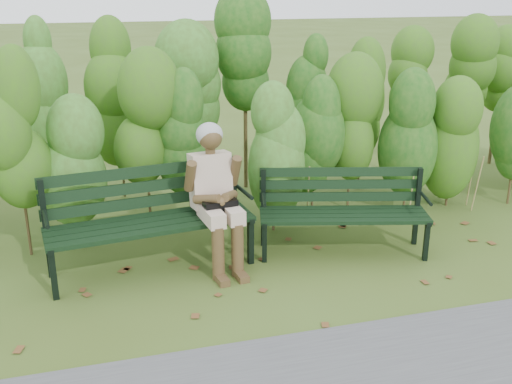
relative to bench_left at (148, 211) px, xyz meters
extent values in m
plane|color=#3D4E18|center=(1.00, -0.60, -0.57)|extent=(80.00, 80.00, 0.00)
cylinder|color=#47381E|center=(-1.14, 0.70, -0.17)|extent=(0.03, 0.03, 0.80)
ellipsoid|color=#3D6021|center=(-1.14, 0.70, 0.47)|extent=(0.64, 0.64, 1.44)
cylinder|color=#47381E|center=(-0.53, 0.70, -0.17)|extent=(0.03, 0.03, 0.80)
ellipsoid|color=#3D6021|center=(-0.53, 0.70, 0.47)|extent=(0.64, 0.64, 1.44)
cylinder|color=#47381E|center=(0.08, 0.70, -0.17)|extent=(0.03, 0.03, 0.80)
ellipsoid|color=#3D6021|center=(0.08, 0.70, 0.47)|extent=(0.64, 0.64, 1.44)
cylinder|color=#47381E|center=(0.69, 0.70, -0.17)|extent=(0.03, 0.03, 0.80)
ellipsoid|color=#3D6021|center=(0.69, 0.70, 0.47)|extent=(0.64, 0.64, 1.44)
cylinder|color=#47381E|center=(1.31, 0.70, -0.17)|extent=(0.03, 0.03, 0.80)
ellipsoid|color=#3D6021|center=(1.31, 0.70, 0.47)|extent=(0.64, 0.64, 1.44)
cylinder|color=#47381E|center=(1.92, 0.70, -0.17)|extent=(0.03, 0.03, 0.80)
ellipsoid|color=#3D6021|center=(1.92, 0.70, 0.47)|extent=(0.64, 0.64, 1.44)
cylinder|color=#47381E|center=(2.53, 0.70, -0.17)|extent=(0.03, 0.03, 0.80)
ellipsoid|color=#3D6021|center=(2.53, 0.70, 0.47)|extent=(0.64, 0.64, 1.44)
cylinder|color=#47381E|center=(3.14, 0.70, -0.17)|extent=(0.03, 0.03, 0.80)
ellipsoid|color=#3D6021|center=(3.14, 0.70, 0.47)|extent=(0.64, 0.64, 1.44)
cylinder|color=#47381E|center=(3.75, 0.70, -0.17)|extent=(0.03, 0.03, 0.80)
ellipsoid|color=#3D6021|center=(3.75, 0.70, 0.47)|extent=(0.64, 0.64, 1.44)
cylinder|color=#47381E|center=(4.36, 0.70, -0.17)|extent=(0.03, 0.03, 0.80)
ellipsoid|color=#3D6021|center=(4.36, 0.70, 0.47)|extent=(0.64, 0.64, 1.44)
cylinder|color=#47381E|center=(-0.92, 1.70, -0.02)|extent=(0.04, 0.04, 1.10)
ellipsoid|color=#165015|center=(-0.92, 1.70, 0.86)|extent=(0.70, 0.70, 1.98)
cylinder|color=#47381E|center=(-0.15, 1.70, -0.02)|extent=(0.04, 0.04, 1.10)
ellipsoid|color=#165015|center=(-0.15, 1.70, 0.86)|extent=(0.70, 0.70, 1.98)
cylinder|color=#47381E|center=(0.62, 1.70, -0.02)|extent=(0.04, 0.04, 1.10)
ellipsoid|color=#165015|center=(0.62, 1.70, 0.86)|extent=(0.70, 0.70, 1.98)
cylinder|color=#47381E|center=(1.38, 1.70, -0.02)|extent=(0.04, 0.04, 1.10)
ellipsoid|color=#165015|center=(1.38, 1.70, 0.86)|extent=(0.70, 0.70, 1.98)
cylinder|color=#47381E|center=(2.15, 1.70, -0.02)|extent=(0.04, 0.04, 1.10)
ellipsoid|color=#165015|center=(2.15, 1.70, 0.86)|extent=(0.70, 0.70, 1.98)
cylinder|color=#47381E|center=(2.92, 1.70, -0.02)|extent=(0.04, 0.04, 1.10)
ellipsoid|color=#165015|center=(2.92, 1.70, 0.86)|extent=(0.70, 0.70, 1.98)
cylinder|color=#47381E|center=(3.69, 1.70, -0.02)|extent=(0.04, 0.04, 1.10)
ellipsoid|color=#165015|center=(3.69, 1.70, 0.86)|extent=(0.70, 0.70, 1.98)
cylinder|color=#47381E|center=(4.46, 1.70, -0.02)|extent=(0.04, 0.04, 1.10)
ellipsoid|color=#165015|center=(4.46, 1.70, 0.86)|extent=(0.70, 0.70, 1.98)
cylinder|color=#47381E|center=(5.22, 1.70, -0.02)|extent=(0.04, 0.04, 1.10)
ellipsoid|color=#165015|center=(5.22, 1.70, 0.86)|extent=(0.70, 0.70, 1.98)
cube|color=brown|center=(-0.18, -0.01, -0.56)|extent=(0.11, 0.11, 0.01)
cube|color=brown|center=(3.60, -0.23, -0.56)|extent=(0.11, 0.11, 0.01)
cube|color=brown|center=(2.32, -0.47, -0.56)|extent=(0.11, 0.10, 0.01)
cube|color=brown|center=(-0.68, -1.16, -0.56)|extent=(0.11, 0.11, 0.01)
cube|color=brown|center=(2.00, -0.82, -0.56)|extent=(0.10, 0.11, 0.01)
cube|color=brown|center=(1.29, -0.99, -0.56)|extent=(0.09, 0.10, 0.01)
cube|color=brown|center=(3.30, -0.61, -0.56)|extent=(0.11, 0.11, 0.01)
cube|color=brown|center=(0.67, 0.07, -0.56)|extent=(0.11, 0.11, 0.01)
cube|color=brown|center=(1.65, -1.39, -0.56)|extent=(0.11, 0.09, 0.01)
cube|color=brown|center=(0.37, 0.11, -0.56)|extent=(0.11, 0.09, 0.01)
cube|color=brown|center=(3.87, -0.32, -0.56)|extent=(0.11, 0.11, 0.01)
cube|color=brown|center=(0.76, -0.87, -0.56)|extent=(0.11, 0.10, 0.01)
cube|color=brown|center=(-1.06, -0.85, -0.56)|extent=(0.11, 0.11, 0.01)
cube|color=brown|center=(3.28, -0.30, -0.56)|extent=(0.10, 0.11, 0.01)
cube|color=brown|center=(2.38, -1.76, -0.56)|extent=(0.08, 0.10, 0.01)
cube|color=brown|center=(-0.74, -1.21, -0.56)|extent=(0.11, 0.11, 0.01)
cube|color=brown|center=(0.11, -0.31, -0.56)|extent=(0.11, 0.11, 0.01)
cube|color=brown|center=(-0.74, -0.82, -0.56)|extent=(0.10, 0.09, 0.01)
cube|color=brown|center=(-0.78, -1.47, -0.56)|extent=(0.11, 0.11, 0.01)
cube|color=brown|center=(-1.07, 0.39, -0.56)|extent=(0.09, 0.11, 0.01)
cube|color=brown|center=(0.67, -0.53, -0.56)|extent=(0.10, 0.11, 0.01)
cube|color=black|center=(0.04, -0.32, -0.09)|extent=(1.92, 0.35, 0.04)
cube|color=black|center=(0.02, -0.18, -0.09)|extent=(1.92, 0.35, 0.04)
cube|color=black|center=(0.01, -0.05, -0.09)|extent=(1.92, 0.35, 0.04)
cube|color=black|center=(-0.01, 0.08, -0.09)|extent=(1.92, 0.35, 0.04)
cube|color=black|center=(-0.02, 0.18, 0.03)|extent=(1.92, 0.29, 0.11)
cube|color=black|center=(-0.02, 0.20, 0.18)|extent=(1.92, 0.29, 0.11)
cube|color=black|center=(-0.03, 0.21, 0.33)|extent=(1.92, 0.29, 0.11)
cube|color=black|center=(-0.87, -0.44, -0.33)|extent=(0.06, 0.06, 0.48)
cube|color=black|center=(-0.93, 0.02, -0.09)|extent=(0.06, 0.06, 0.96)
cube|color=black|center=(-0.90, -0.23, -0.11)|extent=(0.12, 0.54, 0.04)
cylinder|color=black|center=(-0.89, -0.28, 0.13)|extent=(0.09, 0.40, 0.04)
cube|color=black|center=(0.95, -0.22, -0.33)|extent=(0.06, 0.06, 0.48)
cube|color=black|center=(0.90, 0.24, -0.09)|extent=(0.06, 0.06, 0.96)
cube|color=black|center=(0.93, -0.01, -0.11)|extent=(0.12, 0.54, 0.04)
cylinder|color=black|center=(0.93, -0.06, 0.13)|extent=(0.09, 0.40, 0.04)
cube|color=black|center=(1.87, -0.41, -0.15)|extent=(1.65, 0.52, 0.04)
cube|color=black|center=(1.90, -0.30, -0.15)|extent=(1.65, 0.52, 0.04)
cube|color=black|center=(1.93, -0.19, -0.15)|extent=(1.65, 0.52, 0.04)
cube|color=black|center=(1.96, -0.08, -0.15)|extent=(1.65, 0.52, 0.04)
cube|color=black|center=(1.98, 0.01, -0.05)|extent=(1.63, 0.47, 0.10)
cube|color=black|center=(1.98, 0.02, 0.08)|extent=(1.63, 0.47, 0.10)
cube|color=black|center=(1.99, 0.04, 0.21)|extent=(1.63, 0.47, 0.10)
cube|color=black|center=(1.09, -0.22, -0.36)|extent=(0.06, 0.06, 0.42)
cube|color=black|center=(1.19, 0.16, -0.15)|extent=(0.06, 0.06, 0.84)
cube|color=black|center=(1.14, -0.04, -0.17)|extent=(0.16, 0.46, 0.04)
cylinder|color=black|center=(1.13, -0.09, 0.04)|extent=(0.12, 0.35, 0.03)
cube|color=black|center=(2.64, -0.62, -0.36)|extent=(0.06, 0.06, 0.42)
cube|color=black|center=(2.74, -0.24, -0.15)|extent=(0.06, 0.06, 0.84)
cube|color=black|center=(2.69, -0.44, -0.17)|extent=(0.16, 0.46, 0.04)
cylinder|color=black|center=(2.68, -0.49, 0.04)|extent=(0.12, 0.35, 0.03)
cube|color=#B7A090|center=(0.56, -0.27, 0.01)|extent=(0.20, 0.46, 0.14)
cube|color=#B7A090|center=(0.75, -0.25, 0.01)|extent=(0.20, 0.46, 0.14)
cylinder|color=#503B20|center=(0.58, -0.45, -0.30)|extent=(0.13, 0.13, 0.52)
cylinder|color=#503B20|center=(0.77, -0.43, -0.30)|extent=(0.13, 0.13, 0.52)
cube|color=#503B20|center=(0.59, -0.54, -0.53)|extent=(0.12, 0.22, 0.06)
cube|color=#503B20|center=(0.78, -0.51, -0.53)|extent=(0.12, 0.22, 0.06)
cube|color=#B7A090|center=(0.62, 0.02, 0.25)|extent=(0.41, 0.31, 0.55)
cylinder|color=#503B20|center=(0.62, 0.00, 0.54)|extent=(0.10, 0.10, 0.11)
sphere|color=#503B20|center=(0.62, -0.01, 0.68)|extent=(0.22, 0.22, 0.22)
ellipsoid|color=gray|center=(0.62, 0.02, 0.70)|extent=(0.26, 0.24, 0.23)
cylinder|color=#503B20|center=(0.41, -0.09, 0.34)|extent=(0.12, 0.23, 0.33)
cylinder|color=#503B20|center=(0.85, -0.04, 0.34)|extent=(0.12, 0.23, 0.33)
cylinder|color=#503B20|center=(0.53, -0.21, 0.15)|extent=(0.26, 0.26, 0.14)
cylinder|color=#503B20|center=(0.75, -0.19, 0.15)|extent=(0.22, 0.29, 0.14)
sphere|color=#503B20|center=(0.65, -0.26, 0.13)|extent=(0.12, 0.12, 0.12)
cube|color=black|center=(0.65, -0.25, 0.05)|extent=(0.33, 0.16, 0.17)
camera|label=1|loc=(-0.44, -5.37, 2.05)|focal=42.00mm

